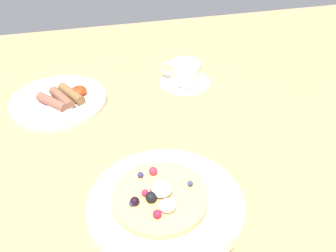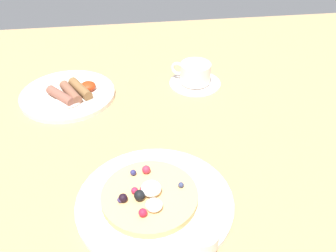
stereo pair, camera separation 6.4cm
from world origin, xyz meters
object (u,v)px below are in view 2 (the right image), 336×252
(breakfast_plate, at_px, (68,95))
(coffee_saucer, at_px, (195,83))
(pancake_plate, at_px, (155,202))
(syrup_ramekin, at_px, (202,238))
(coffee_cup, at_px, (195,72))

(breakfast_plate, relative_size, coffee_saucer, 1.73)
(pancake_plate, distance_m, syrup_ramekin, 0.12)
(syrup_ramekin, relative_size, coffee_cup, 0.51)
(pancake_plate, bearing_deg, coffee_saucer, 69.50)
(breakfast_plate, distance_m, coffee_saucer, 0.32)
(coffee_cup, bearing_deg, pancake_plate, -110.29)
(coffee_saucer, xyz_separation_m, coffee_cup, (-0.00, 0.00, 0.03))
(syrup_ramekin, bearing_deg, coffee_saucer, 80.11)
(breakfast_plate, bearing_deg, pancake_plate, -64.72)
(pancake_plate, relative_size, breakfast_plate, 1.18)
(coffee_saucer, bearing_deg, pancake_plate, -110.50)
(coffee_saucer, height_order, coffee_cup, coffee_cup)
(breakfast_plate, bearing_deg, coffee_saucer, 3.61)
(breakfast_plate, height_order, coffee_cup, coffee_cup)
(coffee_cup, bearing_deg, coffee_saucer, -29.23)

